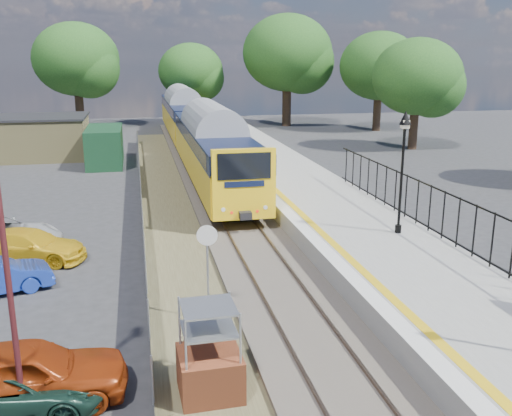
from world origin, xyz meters
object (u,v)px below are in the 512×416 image
object	(u,v)px
carpark_lamp	(5,250)
car_yellow	(30,246)
speed_sign	(207,257)
brick_plinth	(209,353)
train	(194,126)
car_red	(25,374)
car_green	(15,388)
victorian_lamp_north	(404,144)

from	to	relation	value
carpark_lamp	car_yellow	xyz separation A→B (m)	(-1.51, 10.20, -3.19)
speed_sign	carpark_lamp	distance (m)	6.08
brick_plinth	carpark_lamp	size ratio (longest dim) A/B	0.33
train	brick_plinth	xyz separation A→B (m)	(-2.93, -31.83, -1.28)
car_red	speed_sign	bearing A→B (deg)	-56.78
brick_plinth	car_green	world-z (taller)	brick_plinth
car_yellow	carpark_lamp	bearing A→B (deg)	-154.16
train	victorian_lamp_north	bearing A→B (deg)	-77.52
victorian_lamp_north	car_yellow	bearing A→B (deg)	171.11
victorian_lamp_north	car_red	world-z (taller)	victorian_lamp_north
speed_sign	car_green	distance (m)	5.88
car_green	car_red	bearing A→B (deg)	-46.09
brick_plinth	car_yellow	world-z (taller)	brick_plinth
carpark_lamp	car_red	distance (m)	3.12
brick_plinth	car_yellow	size ratio (longest dim) A/B	0.53
car_green	brick_plinth	bearing A→B (deg)	-91.72
carpark_lamp	brick_plinth	bearing A→B (deg)	2.59
victorian_lamp_north	brick_plinth	world-z (taller)	victorian_lamp_north
car_green	car_red	xyz separation A→B (m)	(0.21, 0.18, 0.20)
brick_plinth	car_red	bearing A→B (deg)	173.24
train	speed_sign	distance (m)	28.28
brick_plinth	car_green	xyz separation A→B (m)	(-4.16, 0.28, -0.52)
speed_sign	train	bearing A→B (deg)	96.28
train	car_yellow	size ratio (longest dim) A/B	9.82
train	carpark_lamp	xyz separation A→B (m)	(-6.85, -32.01, 1.45)
victorian_lamp_north	car_green	xyz separation A→B (m)	(-12.39, -7.60, -3.76)
carpark_lamp	car_yellow	distance (m)	10.79
car_yellow	speed_sign	bearing A→B (deg)	-119.89
car_green	car_yellow	bearing A→B (deg)	9.62
victorian_lamp_north	car_green	bearing A→B (deg)	-148.47
victorian_lamp_north	car_yellow	world-z (taller)	victorian_lamp_north
train	carpark_lamp	world-z (taller)	carpark_lamp
carpark_lamp	car_yellow	size ratio (longest dim) A/B	1.59
victorian_lamp_north	speed_sign	size ratio (longest dim) A/B	1.58
speed_sign	carpark_lamp	size ratio (longest dim) A/B	0.44
car_red	car_yellow	xyz separation A→B (m)	(-1.48, 9.55, -0.14)
speed_sign	carpark_lamp	xyz separation A→B (m)	(-4.35, -3.85, 1.80)
car_green	train	bearing A→B (deg)	-10.48
speed_sign	carpark_lamp	world-z (taller)	carpark_lamp
victorian_lamp_north	car_red	bearing A→B (deg)	-148.67
victorian_lamp_north	brick_plinth	bearing A→B (deg)	-136.23
car_yellow	car_red	bearing A→B (deg)	-153.80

